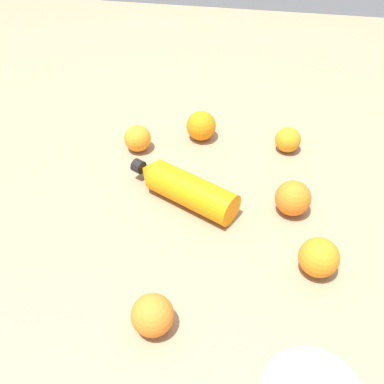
# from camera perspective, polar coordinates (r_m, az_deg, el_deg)

# --- Properties ---
(ground_plane) EXTENTS (2.40, 2.40, 0.00)m
(ground_plane) POSITION_cam_1_polar(r_m,az_deg,el_deg) (0.88, -0.97, -2.50)
(ground_plane) COLOR #9E7F60
(water_bottle) EXTENTS (0.16, 0.25, 0.07)m
(water_bottle) POSITION_cam_1_polar(r_m,az_deg,el_deg) (0.88, -1.10, 0.53)
(water_bottle) COLOR orange
(water_bottle) RESTS_ON ground_plane
(orange_0) EXTENTS (0.07, 0.07, 0.07)m
(orange_0) POSITION_cam_1_polar(r_m,az_deg,el_deg) (0.69, -5.45, -16.06)
(orange_0) COLOR orange
(orange_0) RESTS_ON ground_plane
(orange_1) EXTENTS (0.07, 0.07, 0.07)m
(orange_1) POSITION_cam_1_polar(r_m,az_deg,el_deg) (0.88, 13.35, -0.80)
(orange_1) COLOR orange
(orange_1) RESTS_ON ground_plane
(orange_2) EXTENTS (0.07, 0.07, 0.07)m
(orange_2) POSITION_cam_1_polar(r_m,az_deg,el_deg) (1.06, 1.23, 8.84)
(orange_2) COLOR orange
(orange_2) RESTS_ON ground_plane
(orange_3) EXTENTS (0.06, 0.06, 0.06)m
(orange_3) POSITION_cam_1_polar(r_m,az_deg,el_deg) (1.05, 12.70, 6.84)
(orange_3) COLOR orange
(orange_3) RESTS_ON ground_plane
(orange_4) EXTENTS (0.07, 0.07, 0.07)m
(orange_4) POSITION_cam_1_polar(r_m,az_deg,el_deg) (0.79, 16.61, -8.39)
(orange_4) COLOR orange
(orange_4) RESTS_ON ground_plane
(orange_5) EXTENTS (0.06, 0.06, 0.06)m
(orange_5) POSITION_cam_1_polar(r_m,az_deg,el_deg) (1.03, -7.30, 7.13)
(orange_5) COLOR orange
(orange_5) RESTS_ON ground_plane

